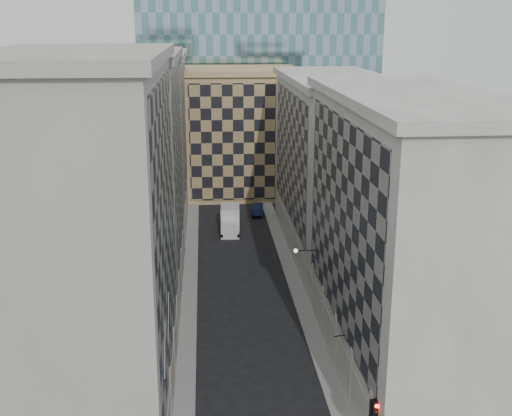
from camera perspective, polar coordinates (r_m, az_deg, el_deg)
sidewalk_west at (r=63.04m, az=-5.93°, el=-7.41°), size 1.50×100.00×0.15m
sidewalk_east at (r=63.62m, az=3.64°, el=-7.13°), size 1.50×100.00×0.15m
bldg_left_a at (r=41.70m, az=-14.65°, el=-3.09°), size 10.80×22.80×23.70m
bldg_left_b at (r=62.79m, az=-11.33°, el=3.09°), size 10.80×22.80×22.70m
bldg_left_c at (r=84.35m, az=-9.67°, el=6.13°), size 10.80×22.80×21.70m
bldg_right_a at (r=47.52m, az=13.19°, el=-2.52°), size 10.80×26.80×20.70m
bldg_right_b at (r=72.89m, az=6.84°, el=3.90°), size 10.80×28.80×19.70m
tan_block at (r=97.13m, az=-1.37°, el=6.83°), size 16.80×14.80×18.80m
church_tower at (r=109.85m, az=-2.97°, el=17.07°), size 7.20×7.20×51.50m
flagpoles_left at (r=38.00m, az=-7.95°, el=-10.92°), size 0.10×6.33×2.33m
bracket_lamp at (r=55.72m, az=3.74°, el=-3.80°), size 1.98×0.36×0.36m
box_truck at (r=79.98m, az=-2.31°, el=-1.19°), size 2.59×5.78×3.11m
dark_car at (r=87.19m, az=0.12°, el=-0.14°), size 1.98×4.43×1.41m
shop_sign at (r=45.98m, az=7.19°, el=-11.67°), size 0.88×0.78×0.86m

